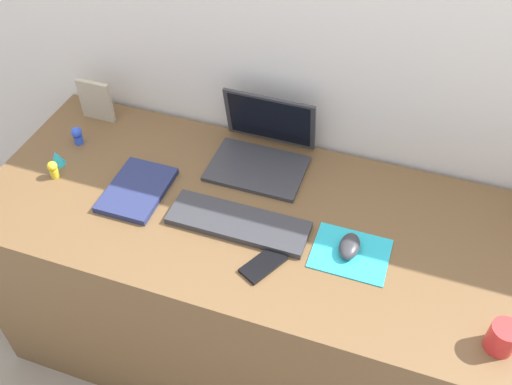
# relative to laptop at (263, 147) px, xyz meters

# --- Properties ---
(ground_plane) EXTENTS (6.00, 6.00, 0.00)m
(ground_plane) POSITION_rel_laptop_xyz_m (0.10, -0.24, -0.79)
(ground_plane) COLOR gray
(back_wall) EXTENTS (2.96, 0.05, 1.67)m
(back_wall) POSITION_rel_laptop_xyz_m (0.10, 0.15, 0.04)
(back_wall) COLOR silver
(back_wall) RESTS_ON ground_plane
(desk) EXTENTS (1.76, 0.70, 0.74)m
(desk) POSITION_rel_laptop_xyz_m (0.10, -0.24, -0.42)
(desk) COLOR brown
(desk) RESTS_ON ground_plane
(laptop) EXTENTS (0.30, 0.26, 0.21)m
(laptop) POSITION_rel_laptop_xyz_m (0.00, 0.00, 0.00)
(laptop) COLOR #333338
(laptop) RESTS_ON desk
(keyboard) EXTENTS (0.41, 0.13, 0.02)m
(keyboard) POSITION_rel_laptop_xyz_m (0.03, -0.29, -0.04)
(keyboard) COLOR #333338
(keyboard) RESTS_ON desk
(mousepad) EXTENTS (0.21, 0.17, 0.00)m
(mousepad) POSITION_rel_laptop_xyz_m (0.36, -0.29, -0.05)
(mousepad) COLOR #28B7CC
(mousepad) RESTS_ON desk
(mouse) EXTENTS (0.06, 0.10, 0.03)m
(mouse) POSITION_rel_laptop_xyz_m (0.35, -0.28, -0.03)
(mouse) COLOR #333338
(mouse) RESTS_ON mousepad
(cell_phone) EXTENTS (0.12, 0.14, 0.01)m
(cell_phone) POSITION_rel_laptop_xyz_m (0.14, -0.41, -0.05)
(cell_phone) COLOR black
(cell_phone) RESTS_ON desk
(notebook_pad) EXTENTS (0.17, 0.24, 0.02)m
(notebook_pad) POSITION_rel_laptop_xyz_m (-0.31, -0.27, -0.04)
(notebook_pad) COLOR navy
(notebook_pad) RESTS_ON desk
(picture_frame) EXTENTS (0.12, 0.02, 0.15)m
(picture_frame) POSITION_rel_laptop_xyz_m (-0.61, 0.02, 0.02)
(picture_frame) COLOR #B2A58C
(picture_frame) RESTS_ON desk
(coffee_mug) EXTENTS (0.07, 0.07, 0.08)m
(coffee_mug) POSITION_rel_laptop_xyz_m (0.75, -0.46, -0.01)
(coffee_mug) COLOR red
(coffee_mug) RESTS_ON desk
(toy_figurine_blue) EXTENTS (0.04, 0.04, 0.06)m
(toy_figurine_blue) POSITION_rel_laptop_xyz_m (-0.61, -0.12, -0.02)
(toy_figurine_blue) COLOR blue
(toy_figurine_blue) RESTS_ON desk
(toy_figurine_cyan) EXTENTS (0.05, 0.05, 0.05)m
(toy_figurine_cyan) POSITION_rel_laptop_xyz_m (-0.62, -0.23, -0.03)
(toy_figurine_cyan) COLOR #28B7CC
(toy_figurine_cyan) RESTS_ON desk
(toy_figurine_yellow) EXTENTS (0.03, 0.03, 0.06)m
(toy_figurine_yellow) POSITION_rel_laptop_xyz_m (-0.59, -0.29, -0.02)
(toy_figurine_yellow) COLOR yellow
(toy_figurine_yellow) RESTS_ON desk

